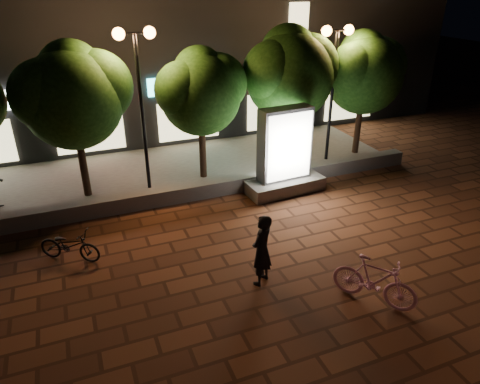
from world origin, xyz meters
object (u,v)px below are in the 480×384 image
street_lamp_right (335,60)px  scooter_parked (69,245)px  ad_kiosk (284,158)px  tree_left (73,93)px  rider (262,250)px  tree_mid (201,89)px  scooter_pink (375,281)px  street_lamp_left (138,70)px  tree_right (290,71)px  tree_far_right (365,70)px

street_lamp_right → scooter_parked: size_ratio=3.03×
street_lamp_right → ad_kiosk: bearing=-148.5°
tree_left → street_lamp_right: bearing=-1.7°
ad_kiosk → rider: (-2.77, -4.35, -0.25)m
tree_left → tree_mid: tree_left is taller
scooter_pink → scooter_parked: bearing=108.2°
scooter_parked → ad_kiosk: bearing=-43.3°
street_lamp_left → street_lamp_right: size_ratio=1.04×
tree_mid → ad_kiosk: 3.58m
tree_mid → tree_right: tree_right is taller
scooter_pink → scooter_parked: scooter_pink is taller
tree_right → scooter_pink: (-1.88, -7.89, -3.00)m
tree_right → street_lamp_left: 5.38m
tree_mid → tree_right: size_ratio=0.89×
tree_right → scooter_pink: bearing=-103.4°
tree_left → street_lamp_right: size_ratio=0.98×
scooter_parked → scooter_pink: bearing=-91.5°
tree_right → ad_kiosk: 3.31m
tree_mid → scooter_pink: bearing=-79.7°
tree_right → scooter_parked: (-8.06, -3.66, -3.13)m
scooter_pink → street_lamp_right: bearing=27.8°
rider → tree_right: bearing=-158.6°
tree_right → ad_kiosk: tree_right is taller
tree_mid → ad_kiosk: (2.18, -1.96, -2.06)m
rider → scooter_parked: size_ratio=1.09×
tree_mid → street_lamp_right: 5.00m
tree_far_right → scooter_parked: (-11.26, -3.66, -2.94)m
tree_far_right → street_lamp_left: 8.58m
tree_mid → street_lamp_left: bearing=-172.7°
street_lamp_left → street_lamp_right: (7.00, 0.00, -0.13)m
tree_right → street_lamp_left: street_lamp_left is taller
tree_left → street_lamp_right: (8.95, -0.26, 0.45)m
tree_left → street_lamp_right: street_lamp_right is taller
street_lamp_right → scooter_parked: street_lamp_right is taller
scooter_pink → scooter_parked: size_ratio=1.14×
tree_far_right → ad_kiosk: tree_far_right is taller
street_lamp_right → scooter_parked: bearing=-160.7°
ad_kiosk → street_lamp_right: bearing=31.5°
tree_left → street_lamp_left: size_ratio=0.94×
street_lamp_left → rider: (1.45, -6.05, -3.13)m
street_lamp_left → scooter_parked: (-2.70, -3.39, -3.60)m
tree_left → ad_kiosk: size_ratio=1.71×
street_lamp_right → tree_far_right: bearing=9.6°
rider → scooter_parked: (-4.16, 2.66, -0.47)m
scooter_parked → street_lamp_right: bearing=-37.8°
tree_mid → ad_kiosk: tree_mid is taller
scooter_pink → rider: bearing=104.8°
scooter_pink → rider: rider is taller
tree_far_right → rider: size_ratio=2.64×
street_lamp_left → scooter_pink: size_ratio=2.76×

